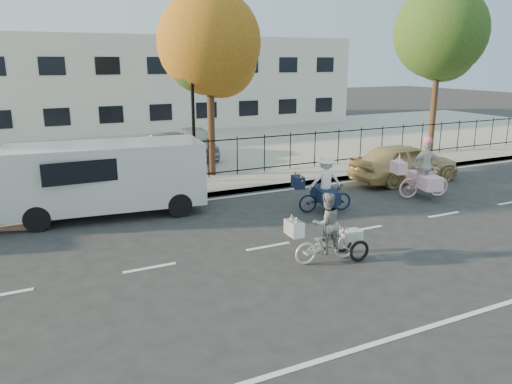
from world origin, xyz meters
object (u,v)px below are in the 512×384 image
white_van (103,176)px  gold_sedan (404,163)px  lamppost (193,101)px  zebra_trike (326,235)px  bull_bike (324,189)px  lot_car_c (168,150)px  lot_car_d (195,142)px  unicorn_bike (424,175)px

white_van → gold_sedan: bearing=2.9°
lamppost → zebra_trike: 8.57m
bull_bike → white_van: bearing=80.7°
lamppost → lot_car_c: size_ratio=1.07×
bull_bike → lot_car_d: (-0.78, 9.53, 0.15)m
zebra_trike → unicorn_bike: bearing=-58.5°
lot_car_c → lot_car_d: size_ratio=0.99×
lot_car_c → unicorn_bike: bearing=-61.8°
zebra_trike → lot_car_d: size_ratio=0.47×
gold_sedan → lot_car_d: lot_car_d is taller
lot_car_d → bull_bike: bearing=-77.1°
lot_car_c → gold_sedan: bearing=-49.5°
lamppost → gold_sedan: lamppost is taller
zebra_trike → lot_car_c: size_ratio=0.47×
white_van → gold_sedan: (10.99, -0.70, -0.45)m
unicorn_bike → white_van: bearing=89.0°
lot_car_d → gold_sedan: bearing=-45.2°
lamppost → zebra_trike: bearing=-88.2°
lamppost → bull_bike: lamppost is taller
unicorn_bike → lot_car_d: size_ratio=0.52×
lamppost → bull_bike: size_ratio=2.23×
bull_bike → lot_car_d: size_ratio=0.48×
lot_car_d → zebra_trike: bearing=-88.0°
bull_bike → white_van: 6.64m
lamppost → unicorn_bike: size_ratio=2.04×
gold_sedan → lot_car_d: size_ratio=1.07×
lamppost → gold_sedan: size_ratio=0.99×
zebra_trike → gold_sedan: bearing=-49.7°
white_van → lot_car_c: 6.63m
lamppost → bull_bike: bearing=-63.5°
lot_car_d → white_van: bearing=-119.2°
lamppost → lot_car_d: (1.66, 4.64, -2.27)m
lamppost → zebra_trike: (0.26, -8.20, -2.48)m
unicorn_bike → bull_bike: unicorn_bike is taller
lamppost → white_van: lamppost is taller
bull_bike → lamppost: bearing=40.2°
zebra_trike → bull_bike: bull_bike is taller
gold_sedan → zebra_trike: bearing=126.0°
gold_sedan → lot_car_d: (-5.68, 7.64, 0.10)m
lamppost → lot_car_d: size_ratio=1.06×
unicorn_bike → zebra_trike: bearing=132.0°
white_van → lot_car_c: (3.63, 5.53, -0.38)m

